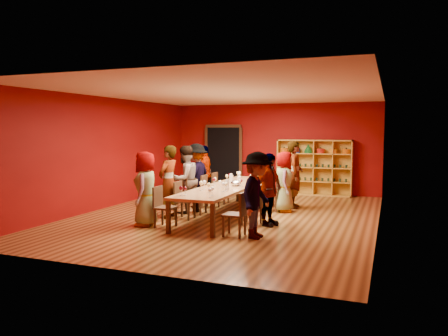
{
  "coord_description": "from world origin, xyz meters",
  "views": [
    {
      "loc": [
        3.71,
        -9.96,
        2.12
      ],
      "look_at": [
        -0.24,
        0.37,
        1.15
      ],
      "focal_mm": 35.0,
      "sensor_mm": 36.0,
      "label": 1
    }
  ],
  "objects_px": {
    "person_left_4": "(204,174)",
    "person_right_4": "(295,174)",
    "chair_person_left_3": "(208,190)",
    "person_right_1": "(268,190)",
    "chair_person_right_3": "(274,192)",
    "chair_person_left_4": "(218,186)",
    "person_right_3": "(284,182)",
    "person_right_0": "(257,195)",
    "chair_person_right_1": "(255,203)",
    "wine_bottle": "(257,174)",
    "person_left_0": "(146,189)",
    "shelving_unit": "(314,165)",
    "tasting_table": "(228,188)",
    "chair_person_left_2": "(194,194)",
    "person_left_3": "(196,175)",
    "spittoon_bowl": "(236,183)",
    "person_left_1": "(168,182)",
    "chair_person_right_0": "(238,212)",
    "person_left_2": "(185,179)",
    "chair_person_left_1": "(182,198)",
    "chair_person_right_4": "(281,189)",
    "chair_person_left_0": "(162,205)"
  },
  "relations": [
    {
      "from": "person_left_3",
      "to": "person_right_4",
      "type": "bearing_deg",
      "value": 110.84
    },
    {
      "from": "person_left_4",
      "to": "person_right_4",
      "type": "relative_size",
      "value": 0.92
    },
    {
      "from": "person_left_4",
      "to": "person_right_0",
      "type": "distance_m",
      "value": 4.39
    },
    {
      "from": "chair_person_right_1",
      "to": "person_right_3",
      "type": "relative_size",
      "value": 0.57
    },
    {
      "from": "person_right_0",
      "to": "chair_person_right_4",
      "type": "xyz_separation_m",
      "value": [
        -0.39,
        3.59,
        -0.35
      ]
    },
    {
      "from": "chair_person_left_4",
      "to": "chair_person_left_2",
      "type": "bearing_deg",
      "value": -90.0
    },
    {
      "from": "spittoon_bowl",
      "to": "person_right_4",
      "type": "bearing_deg",
      "value": 56.52
    },
    {
      "from": "chair_person_right_3",
      "to": "person_right_3",
      "type": "relative_size",
      "value": 0.57
    },
    {
      "from": "chair_person_left_3",
      "to": "spittoon_bowl",
      "type": "distance_m",
      "value": 1.4
    },
    {
      "from": "chair_person_left_3",
      "to": "tasting_table",
      "type": "bearing_deg",
      "value": -43.89
    },
    {
      "from": "person_left_3",
      "to": "spittoon_bowl",
      "type": "bearing_deg",
      "value": 62.79
    },
    {
      "from": "chair_person_right_1",
      "to": "chair_person_right_4",
      "type": "distance_m",
      "value": 2.44
    },
    {
      "from": "chair_person_right_1",
      "to": "chair_person_right_0",
      "type": "bearing_deg",
      "value": -90.0
    },
    {
      "from": "person_left_4",
      "to": "chair_person_left_3",
      "type": "bearing_deg",
      "value": 24.48
    },
    {
      "from": "chair_person_left_3",
      "to": "person_left_4",
      "type": "height_order",
      "value": "person_left_4"
    },
    {
      "from": "chair_person_left_1",
      "to": "chair_person_right_4",
      "type": "xyz_separation_m",
      "value": [
        1.82,
        2.43,
        0.0
      ]
    },
    {
      "from": "chair_person_left_4",
      "to": "chair_person_right_3",
      "type": "relative_size",
      "value": 1.0
    },
    {
      "from": "chair_person_left_4",
      "to": "chair_person_right_4",
      "type": "xyz_separation_m",
      "value": [
        1.82,
        0.09,
        0.0
      ]
    },
    {
      "from": "tasting_table",
      "to": "person_left_4",
      "type": "relative_size",
      "value": 2.69
    },
    {
      "from": "person_right_4",
      "to": "chair_person_left_2",
      "type": "bearing_deg",
      "value": 118.74
    },
    {
      "from": "chair_person_left_4",
      "to": "chair_person_right_0",
      "type": "height_order",
      "value": "same"
    },
    {
      "from": "tasting_table",
      "to": "chair_person_left_2",
      "type": "relative_size",
      "value": 5.06
    },
    {
      "from": "chair_person_left_4",
      "to": "chair_person_right_1",
      "type": "relative_size",
      "value": 1.0
    },
    {
      "from": "person_left_4",
      "to": "person_right_1",
      "type": "relative_size",
      "value": 1.04
    },
    {
      "from": "shelving_unit",
      "to": "chair_person_right_3",
      "type": "relative_size",
      "value": 2.7
    },
    {
      "from": "chair_person_left_4",
      "to": "person_right_4",
      "type": "distance_m",
      "value": 2.25
    },
    {
      "from": "person_left_4",
      "to": "chair_person_left_4",
      "type": "bearing_deg",
      "value": 85.12
    },
    {
      "from": "person_right_0",
      "to": "chair_person_right_1",
      "type": "distance_m",
      "value": 1.27
    },
    {
      "from": "person_left_1",
      "to": "person_right_1",
      "type": "xyz_separation_m",
      "value": [
        2.49,
        -0.01,
        -0.07
      ]
    },
    {
      "from": "chair_person_left_2",
      "to": "person_left_2",
      "type": "relative_size",
      "value": 0.52
    },
    {
      "from": "chair_person_left_3",
      "to": "person_right_0",
      "type": "distance_m",
      "value": 3.53
    },
    {
      "from": "chair_person_left_0",
      "to": "person_right_1",
      "type": "relative_size",
      "value": 0.55
    },
    {
      "from": "chair_person_left_1",
      "to": "person_left_3",
      "type": "distance_m",
      "value": 1.65
    },
    {
      "from": "chair_person_left_3",
      "to": "person_right_4",
      "type": "xyz_separation_m",
      "value": [
        2.21,
        0.86,
        0.42
      ]
    },
    {
      "from": "person_left_3",
      "to": "person_right_0",
      "type": "relative_size",
      "value": 1.03
    },
    {
      "from": "chair_person_right_4",
      "to": "spittoon_bowl",
      "type": "bearing_deg",
      "value": -113.32
    },
    {
      "from": "person_left_4",
      "to": "person_right_4",
      "type": "bearing_deg",
      "value": 87.05
    },
    {
      "from": "person_left_2",
      "to": "person_left_3",
      "type": "relative_size",
      "value": 0.98
    },
    {
      "from": "chair_person_left_0",
      "to": "wine_bottle",
      "type": "xyz_separation_m",
      "value": [
        1.07,
        3.63,
        0.36
      ]
    },
    {
      "from": "person_right_0",
      "to": "wine_bottle",
      "type": "xyz_separation_m",
      "value": [
        -1.14,
        3.82,
        0.01
      ]
    },
    {
      "from": "person_left_0",
      "to": "chair_person_left_3",
      "type": "distance_m",
      "value": 2.59
    },
    {
      "from": "person_right_1",
      "to": "chair_person_right_3",
      "type": "xyz_separation_m",
      "value": [
        -0.31,
        1.75,
        -0.31
      ]
    },
    {
      "from": "person_right_3",
      "to": "wine_bottle",
      "type": "relative_size",
      "value": 5.71
    },
    {
      "from": "tasting_table",
      "to": "chair_person_left_4",
      "type": "relative_size",
      "value": 5.06
    },
    {
      "from": "chair_person_left_1",
      "to": "person_left_4",
      "type": "xyz_separation_m",
      "value": [
        -0.43,
        2.34,
        0.34
      ]
    },
    {
      "from": "person_left_1",
      "to": "chair_person_right_3",
      "type": "xyz_separation_m",
      "value": [
        2.18,
        1.74,
        -0.38
      ]
    },
    {
      "from": "chair_person_right_4",
      "to": "person_right_1",
      "type": "bearing_deg",
      "value": -82.8
    },
    {
      "from": "chair_person_left_3",
      "to": "chair_person_left_1",
      "type": "bearing_deg",
      "value": -90.0
    },
    {
      "from": "chair_person_left_3",
      "to": "person_right_3",
      "type": "height_order",
      "value": "person_right_3"
    },
    {
      "from": "chair_person_left_2",
      "to": "person_right_4",
      "type": "height_order",
      "value": "person_right_4"
    }
  ]
}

